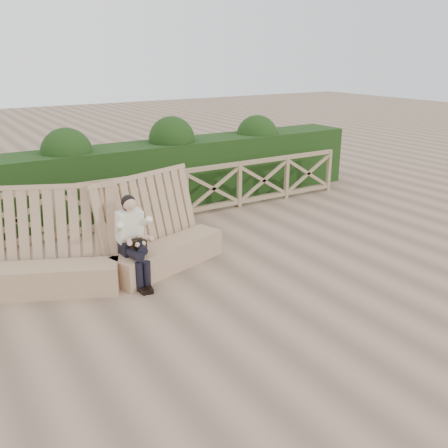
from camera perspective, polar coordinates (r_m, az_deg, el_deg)
ground at (r=8.19m, az=2.81°, el=-6.47°), size 60.00×60.00×0.00m
bench at (r=8.33m, az=-12.96°, el=-3.50°), size 4.17×1.58×1.59m
woman at (r=8.00m, az=-10.34°, el=-1.46°), size 0.42×0.87×1.43m
guardrail at (r=10.87m, az=-7.71°, el=3.00°), size 10.10×0.09×1.10m
hedge at (r=11.89m, az=-10.18°, el=5.25°), size 12.00×1.20×1.50m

